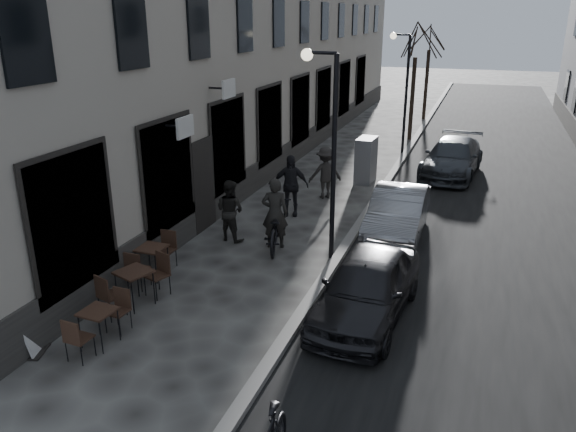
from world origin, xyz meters
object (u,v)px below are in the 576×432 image
Objects in this scene: streetlamp_near at (327,134)px; bistro_set_c at (152,259)px; pedestrian_far at (290,185)px; car_mid at (398,213)px; bistro_set_a at (99,324)px; car_far at (452,158)px; pedestrian_near at (230,210)px; car_near at (367,287)px; tree_far at (430,36)px; pedestrian_mid at (325,173)px; bistro_set_b at (135,284)px; bicycle at (275,226)px; tree_near at (417,40)px; sign_board at (32,334)px; streetlamp_far at (403,80)px; utility_cabinet at (366,160)px.

streetlamp_near reaches higher than bistro_set_c.
pedestrian_far is 0.47× the size of car_mid.
car_far is (5.32, 14.29, 0.24)m from bistro_set_a.
pedestrian_near is at bearing 76.10° from bistro_set_c.
pedestrian_near reaches higher than car_near.
car_near reaches higher than car_mid.
tree_far is 16.81m from pedestrian_mid.
bicycle is at bearing 86.21° from bistro_set_b.
tree_near is at bearing -88.23° from pedestrian_near.
sign_board is at bearing 92.40° from pedestrian_near.
sign_board is 9.54m from car_mid.
streetlamp_far is 1.10× the size of car_far.
bistro_set_b is at bearing 46.09° from pedestrian_mid.
tree_far reaches higher than pedestrian_far.
streetlamp_far is 15.13m from bistro_set_c.
bicycle is 0.47× the size of car_far.
tree_near is 3.03× the size of pedestrian_far.
utility_cabinet is 7.11m from pedestrian_near.
streetlamp_far is at bearing -132.47° from pedestrian_mid.
pedestrian_near is at bearing -97.70° from tree_far.
tree_far reaches higher than car_near.
streetlamp_far is 5.55m from utility_cabinet.
streetlamp_far reaches higher than bistro_set_b.
bicycle is (-1.42, 0.19, -2.58)m from streetlamp_near.
streetlamp_far is at bearing 135.27° from car_far.
bistro_set_c is 0.33× the size of car_far.
bistro_set_b is at bearing -101.25° from utility_cabinet.
pedestrian_far reaches higher than utility_cabinet.
streetlamp_near reaches higher than pedestrian_mid.
utility_cabinet is 4.53m from pedestrian_far.
streetlamp_near is at bearing 39.41° from sign_board.
streetlamp_near is 5.39m from pedestrian_mid.
tree_far is at bearing 97.93° from car_near.
pedestrian_mid reaches higher than pedestrian_near.
utility_cabinet is at bearing 95.14° from bistro_set_b.
tree_near reaches higher than car_mid.
bistro_set_a is at bearing 60.10° from bicycle.
car_near is (2.94, -7.30, -0.19)m from pedestrian_mid.
tree_near is 21.68m from sign_board.
bicycle is (2.05, 2.67, 0.11)m from bistro_set_c.
tree_near is 3.94× the size of bistro_set_a.
streetlamp_far is at bearing 64.90° from pedestrian_far.
sign_board is 0.20× the size of car_far.
car_near is (5.45, 3.28, 0.29)m from sign_board.
streetlamp_far is at bearing 77.58° from bistro_set_c.
utility_cabinet is at bearing -143.30° from pedestrian_mid.
tree_far is 25.31m from bistro_set_b.
pedestrian_far is (-1.93, -12.31, -3.72)m from tree_near.
pedestrian_far is 0.41× the size of car_far.
sign_board is (-3.91, -26.89, -4.28)m from tree_far.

